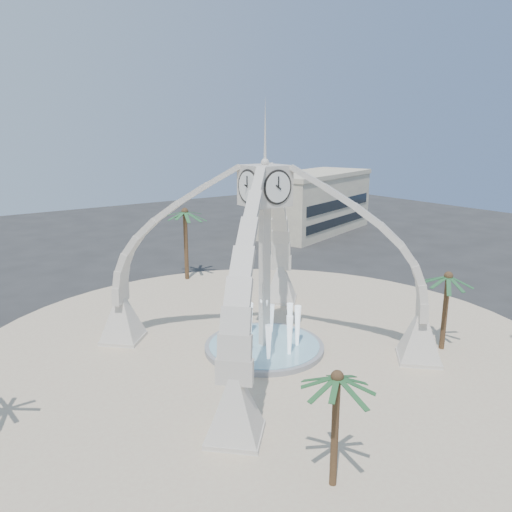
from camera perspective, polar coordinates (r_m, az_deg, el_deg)
ground at (r=34.16m, az=0.95°, el=-10.69°), size 140.00×140.00×0.00m
plaza at (r=34.14m, az=0.95°, el=-10.64°), size 40.00×40.00×0.06m
clock_tower at (r=31.97m, az=0.99°, el=-0.07°), size 17.94×17.94×16.30m
fountain at (r=34.04m, az=0.95°, el=-10.25°), size 8.00×8.00×3.62m
building_ne at (r=72.46m, az=6.65°, el=6.12°), size 21.87×14.17×8.60m
palm_east at (r=34.80m, az=21.13°, el=-2.26°), size 4.52×4.52×5.84m
palm_north at (r=48.50m, az=-8.14°, el=4.94°), size 5.11×5.11×7.60m
palm_south at (r=20.42m, az=9.26°, el=-13.66°), size 4.19×4.19×5.59m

